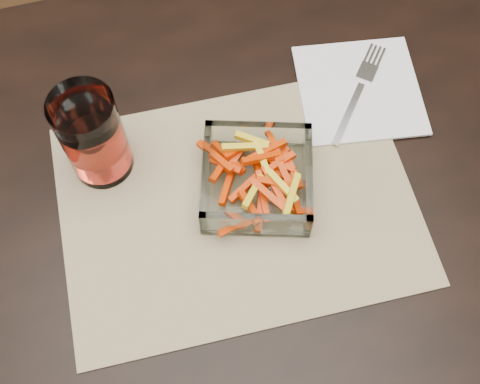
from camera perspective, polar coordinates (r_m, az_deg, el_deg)
The scene contains 6 objects.
dining_table at distance 0.84m, azimuth -0.36°, elevation -6.17°, with size 1.60×0.90×0.75m.
placemat at distance 0.77m, azimuth -0.22°, elevation -1.12°, with size 0.45×0.33×0.00m, color tan.
glass_bowl at distance 0.76m, azimuth 1.59°, elevation 1.13°, with size 0.17×0.17×0.05m.
tumbler at distance 0.76m, azimuth -13.71°, elevation 4.98°, with size 0.08×0.08×0.14m.
napkin at distance 0.87m, azimuth 11.24°, elevation 9.49°, with size 0.17×0.17×0.00m, color white.
fork at distance 0.87m, azimuth 11.23°, elevation 9.51°, with size 0.13×0.15×0.00m.
Camera 1 is at (-0.07, -0.27, 1.45)m, focal length 45.00 mm.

